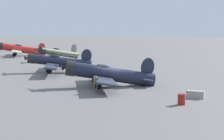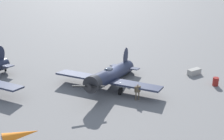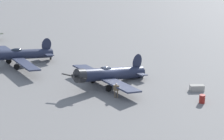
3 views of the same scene
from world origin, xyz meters
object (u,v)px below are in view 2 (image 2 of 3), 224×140
ground_crew_mechanic (138,90)px  fuel_drum (216,82)px  airplane_foreground (110,75)px  windsock_mast (20,139)px  equipment_crate (194,72)px

ground_crew_mechanic → fuel_drum: size_ratio=1.87×
airplane_foreground → windsock_mast: size_ratio=1.94×
fuel_drum → windsock_mast: windsock_mast is taller
airplane_foreground → ground_crew_mechanic: 3.96m
equipment_crate → fuel_drum: fuel_drum is taller
ground_crew_mechanic → fuel_drum: ground_crew_mechanic is taller
airplane_foreground → fuel_drum: (-8.50, 7.49, -0.91)m
windsock_mast → ground_crew_mechanic: bearing=-159.6°
airplane_foreground → ground_crew_mechanic: size_ratio=6.62×
ground_crew_mechanic → equipment_crate: (-9.61, 0.25, -0.70)m
fuel_drum → windsock_mast: bearing=5.0°
airplane_foreground → windsock_mast: 18.35m
ground_crew_mechanic → equipment_crate: ground_crew_mechanic is taller
airplane_foreground → equipment_crate: airplane_foreground is taller
airplane_foreground → fuel_drum: 11.37m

